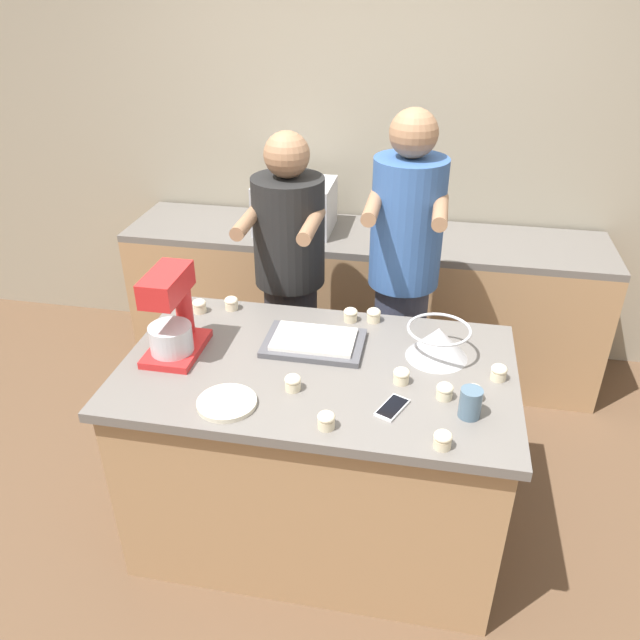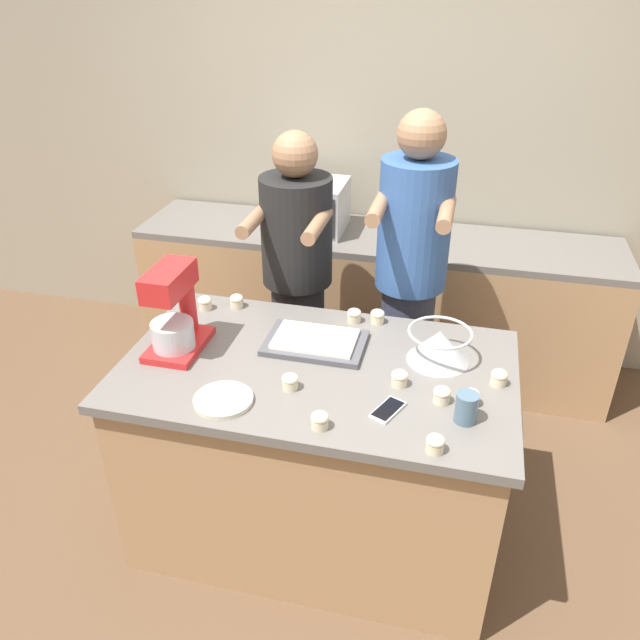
% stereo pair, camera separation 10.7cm
% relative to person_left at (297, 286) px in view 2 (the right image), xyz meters
% --- Properties ---
extents(ground_plane, '(16.00, 16.00, 0.00)m').
position_rel_person_left_xyz_m(ground_plane, '(0.28, -0.71, -0.84)').
color(ground_plane, brown).
extents(back_wall, '(10.00, 0.06, 2.70)m').
position_rel_person_left_xyz_m(back_wall, '(0.28, 1.03, 0.51)').
color(back_wall, gray).
rests_on(back_wall, ground_plane).
extents(island_counter, '(1.54, 0.91, 0.88)m').
position_rel_person_left_xyz_m(island_counter, '(0.28, -0.71, -0.40)').
color(island_counter, '#A87F56').
rests_on(island_counter, ground_plane).
extents(back_counter, '(2.80, 0.60, 0.88)m').
position_rel_person_left_xyz_m(back_counter, '(0.28, 0.68, -0.40)').
color(back_counter, '#A87F56').
rests_on(back_counter, ground_plane).
extents(person_left, '(0.36, 0.51, 1.61)m').
position_rel_person_left_xyz_m(person_left, '(0.00, 0.00, 0.00)').
color(person_left, '#232328').
rests_on(person_left, ground_plane).
extents(person_right, '(0.35, 0.51, 1.73)m').
position_rel_person_left_xyz_m(person_right, '(0.56, 0.00, 0.07)').
color(person_right, '#33384C').
rests_on(person_right, ground_plane).
extents(stand_mixer, '(0.20, 0.30, 0.36)m').
position_rel_person_left_xyz_m(stand_mixer, '(-0.30, -0.73, 0.20)').
color(stand_mixer, red).
rests_on(stand_mixer, island_counter).
extents(mixing_bowl, '(0.25, 0.25, 0.13)m').
position_rel_person_left_xyz_m(mixing_bowl, '(0.74, -0.56, 0.11)').
color(mixing_bowl, '#BCBCC1').
rests_on(mixing_bowl, island_counter).
extents(baking_tray, '(0.41, 0.27, 0.04)m').
position_rel_person_left_xyz_m(baking_tray, '(0.24, -0.57, 0.06)').
color(baking_tray, '#4C4C51').
rests_on(baking_tray, island_counter).
extents(microwave_oven, '(0.44, 0.36, 0.28)m').
position_rel_person_left_xyz_m(microwave_oven, '(-0.13, 0.68, 0.18)').
color(microwave_oven, '#B7B7BC').
rests_on(microwave_oven, back_counter).
extents(cell_phone, '(0.12, 0.16, 0.01)m').
position_rel_person_left_xyz_m(cell_phone, '(0.59, -0.93, 0.04)').
color(cell_phone, silver).
rests_on(cell_phone, island_counter).
extents(drinking_glass, '(0.08, 0.08, 0.11)m').
position_rel_person_left_xyz_m(drinking_glass, '(0.86, -0.92, 0.09)').
color(drinking_glass, slate).
rests_on(drinking_glass, island_counter).
extents(small_plate, '(0.22, 0.22, 0.02)m').
position_rel_person_left_xyz_m(small_plate, '(0.01, -1.02, 0.05)').
color(small_plate, beige).
rests_on(small_plate, island_counter).
extents(cupcake_0, '(0.06, 0.06, 0.06)m').
position_rel_person_left_xyz_m(cupcake_0, '(0.36, -0.34, 0.07)').
color(cupcake_0, beige).
rests_on(cupcake_0, island_counter).
extents(cupcake_1, '(0.06, 0.06, 0.06)m').
position_rel_person_left_xyz_m(cupcake_1, '(0.87, -0.82, 0.07)').
color(cupcake_1, beige).
rests_on(cupcake_1, island_counter).
extents(cupcake_2, '(0.06, 0.06, 0.06)m').
position_rel_person_left_xyz_m(cupcake_2, '(0.77, -0.83, 0.07)').
color(cupcake_2, beige).
rests_on(cupcake_2, island_counter).
extents(cupcake_3, '(0.06, 0.06, 0.06)m').
position_rel_person_left_xyz_m(cupcake_3, '(0.77, -1.10, 0.07)').
color(cupcake_3, beige).
rests_on(cupcake_3, island_counter).
extents(cupcake_4, '(0.06, 0.06, 0.06)m').
position_rel_person_left_xyz_m(cupcake_4, '(-0.19, -0.34, 0.07)').
color(cupcake_4, beige).
rests_on(cupcake_4, island_counter).
extents(cupcake_5, '(0.06, 0.06, 0.06)m').
position_rel_person_left_xyz_m(cupcake_5, '(0.61, -0.77, 0.07)').
color(cupcake_5, beige).
rests_on(cupcake_5, island_counter).
extents(cupcake_6, '(0.06, 0.06, 0.06)m').
position_rel_person_left_xyz_m(cupcake_6, '(-0.33, -0.39, 0.07)').
color(cupcake_6, beige).
rests_on(cupcake_6, island_counter).
extents(cupcake_7, '(0.06, 0.06, 0.06)m').
position_rel_person_left_xyz_m(cupcake_7, '(0.46, -0.33, 0.07)').
color(cupcake_7, beige).
rests_on(cupcake_7, island_counter).
extents(cupcake_8, '(0.06, 0.06, 0.06)m').
position_rel_person_left_xyz_m(cupcake_8, '(0.97, -0.67, 0.07)').
color(cupcake_8, beige).
rests_on(cupcake_8, island_counter).
extents(cupcake_9, '(0.06, 0.06, 0.06)m').
position_rel_person_left_xyz_m(cupcake_9, '(0.22, -0.89, 0.07)').
color(cupcake_9, beige).
rests_on(cupcake_9, island_counter).
extents(cupcake_10, '(0.06, 0.06, 0.06)m').
position_rel_person_left_xyz_m(cupcake_10, '(0.38, -1.08, 0.07)').
color(cupcake_10, beige).
rests_on(cupcake_10, island_counter).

